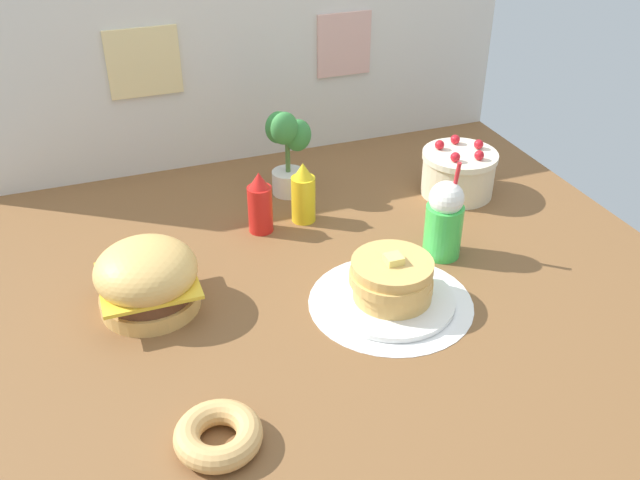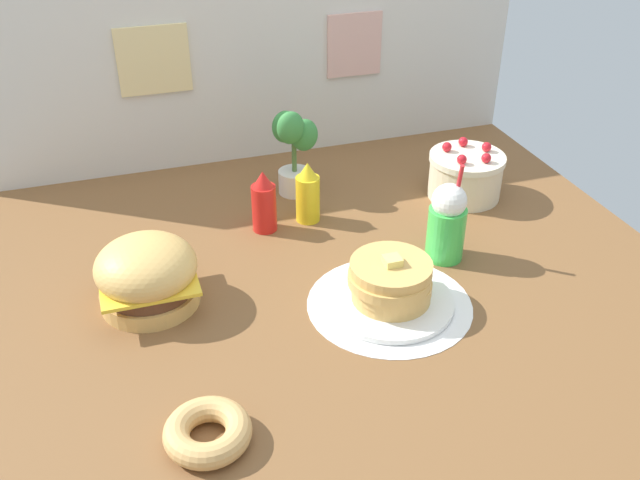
{
  "view_description": "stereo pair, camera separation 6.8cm",
  "coord_description": "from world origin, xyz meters",
  "px_view_note": "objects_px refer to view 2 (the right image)",
  "views": [
    {
      "loc": [
        -0.63,
        -1.5,
        1.21
      ],
      "look_at": [
        -0.05,
        0.07,
        0.15
      ],
      "focal_mm": 39.52,
      "sensor_mm": 36.0,
      "label": 1
    },
    {
      "loc": [
        -0.56,
        -1.52,
        1.21
      ],
      "look_at": [
        -0.05,
        0.07,
        0.15
      ],
      "focal_mm": 39.52,
      "sensor_mm": 36.0,
      "label": 2
    }
  ],
  "objects_px": {
    "mustard_bottle": "(308,194)",
    "potted_plant": "(294,149)",
    "burger": "(147,274)",
    "layer_cake": "(465,175)",
    "ketchup_bottle": "(264,203)",
    "cream_soda_cup": "(447,222)",
    "pancake_stack": "(390,286)",
    "donut_pink_glaze": "(208,431)"
  },
  "relations": [
    {
      "from": "pancake_stack",
      "to": "burger",
      "type": "bearing_deg",
      "value": 161.19
    },
    {
      "from": "mustard_bottle",
      "to": "potted_plant",
      "type": "distance_m",
      "value": 0.21
    },
    {
      "from": "mustard_bottle",
      "to": "donut_pink_glaze",
      "type": "bearing_deg",
      "value": -120.04
    },
    {
      "from": "layer_cake",
      "to": "ketchup_bottle",
      "type": "height_order",
      "value": "ketchup_bottle"
    },
    {
      "from": "layer_cake",
      "to": "cream_soda_cup",
      "type": "distance_m",
      "value": 0.42
    },
    {
      "from": "cream_soda_cup",
      "to": "potted_plant",
      "type": "height_order",
      "value": "potted_plant"
    },
    {
      "from": "cream_soda_cup",
      "to": "ketchup_bottle",
      "type": "bearing_deg",
      "value": 145.6
    },
    {
      "from": "ketchup_bottle",
      "to": "potted_plant",
      "type": "xyz_separation_m",
      "value": [
        0.16,
        0.21,
        0.07
      ]
    },
    {
      "from": "donut_pink_glaze",
      "to": "layer_cake",
      "type": "bearing_deg",
      "value": 38.23
    },
    {
      "from": "mustard_bottle",
      "to": "potted_plant",
      "type": "height_order",
      "value": "potted_plant"
    },
    {
      "from": "burger",
      "to": "ketchup_bottle",
      "type": "relative_size",
      "value": 1.33
    },
    {
      "from": "ketchup_bottle",
      "to": "mustard_bottle",
      "type": "xyz_separation_m",
      "value": [
        0.15,
        0.01,
        0.0
      ]
    },
    {
      "from": "donut_pink_glaze",
      "to": "potted_plant",
      "type": "distance_m",
      "value": 1.17
    },
    {
      "from": "burger",
      "to": "layer_cake",
      "type": "xyz_separation_m",
      "value": [
        1.13,
        0.29,
        -0.01
      ]
    },
    {
      "from": "pancake_stack",
      "to": "mustard_bottle",
      "type": "xyz_separation_m",
      "value": [
        -0.08,
        0.52,
        0.03
      ]
    },
    {
      "from": "mustard_bottle",
      "to": "cream_soda_cup",
      "type": "height_order",
      "value": "cream_soda_cup"
    },
    {
      "from": "donut_pink_glaze",
      "to": "potted_plant",
      "type": "xyz_separation_m",
      "value": [
        0.5,
        1.05,
        0.14
      ]
    },
    {
      "from": "pancake_stack",
      "to": "ketchup_bottle",
      "type": "xyz_separation_m",
      "value": [
        -0.23,
        0.5,
        0.03
      ]
    },
    {
      "from": "pancake_stack",
      "to": "potted_plant",
      "type": "xyz_separation_m",
      "value": [
        -0.07,
        0.72,
        0.11
      ]
    },
    {
      "from": "burger",
      "to": "pancake_stack",
      "type": "height_order",
      "value": "burger"
    },
    {
      "from": "layer_cake",
      "to": "cream_soda_cup",
      "type": "bearing_deg",
      "value": -126.14
    },
    {
      "from": "burger",
      "to": "potted_plant",
      "type": "bearing_deg",
      "value": 41.41
    },
    {
      "from": "layer_cake",
      "to": "ketchup_bottle",
      "type": "distance_m",
      "value": 0.73
    },
    {
      "from": "mustard_bottle",
      "to": "donut_pink_glaze",
      "type": "height_order",
      "value": "mustard_bottle"
    },
    {
      "from": "burger",
      "to": "potted_plant",
      "type": "relative_size",
      "value": 0.87
    },
    {
      "from": "layer_cake",
      "to": "cream_soda_cup",
      "type": "xyz_separation_m",
      "value": [
        -0.24,
        -0.33,
        0.04
      ]
    },
    {
      "from": "mustard_bottle",
      "to": "ketchup_bottle",
      "type": "bearing_deg",
      "value": -174.39
    },
    {
      "from": "burger",
      "to": "potted_plant",
      "type": "height_order",
      "value": "potted_plant"
    },
    {
      "from": "cream_soda_cup",
      "to": "donut_pink_glaze",
      "type": "relative_size",
      "value": 1.61
    },
    {
      "from": "ketchup_bottle",
      "to": "potted_plant",
      "type": "distance_m",
      "value": 0.28
    },
    {
      "from": "pancake_stack",
      "to": "potted_plant",
      "type": "height_order",
      "value": "potted_plant"
    },
    {
      "from": "ketchup_bottle",
      "to": "mustard_bottle",
      "type": "relative_size",
      "value": 1.0
    },
    {
      "from": "ketchup_bottle",
      "to": "donut_pink_glaze",
      "type": "height_order",
      "value": "ketchup_bottle"
    },
    {
      "from": "donut_pink_glaze",
      "to": "potted_plant",
      "type": "relative_size",
      "value": 0.61
    },
    {
      "from": "cream_soda_cup",
      "to": "burger",
      "type": "bearing_deg",
      "value": 177.15
    },
    {
      "from": "burger",
      "to": "ketchup_bottle",
      "type": "xyz_separation_m",
      "value": [
        0.4,
        0.29,
        0.0
      ]
    },
    {
      "from": "pancake_stack",
      "to": "ketchup_bottle",
      "type": "height_order",
      "value": "ketchup_bottle"
    },
    {
      "from": "burger",
      "to": "layer_cake",
      "type": "relative_size",
      "value": 1.06
    },
    {
      "from": "burger",
      "to": "pancake_stack",
      "type": "bearing_deg",
      "value": -18.81
    },
    {
      "from": "ketchup_bottle",
      "to": "cream_soda_cup",
      "type": "bearing_deg",
      "value": -34.4
    },
    {
      "from": "potted_plant",
      "to": "cream_soda_cup",
      "type": "bearing_deg",
      "value": -59.59
    },
    {
      "from": "donut_pink_glaze",
      "to": "pancake_stack",
      "type": "bearing_deg",
      "value": 30.4
    }
  ]
}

